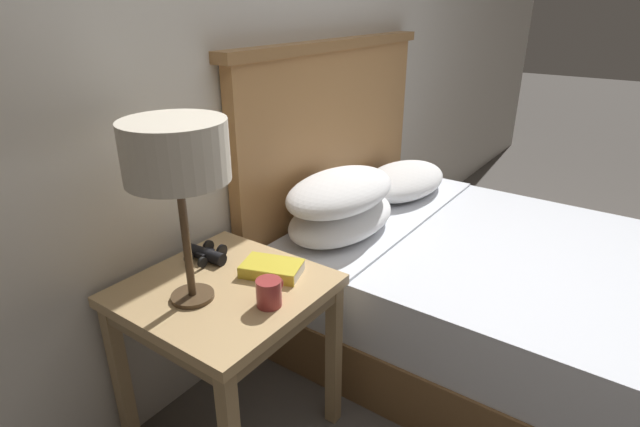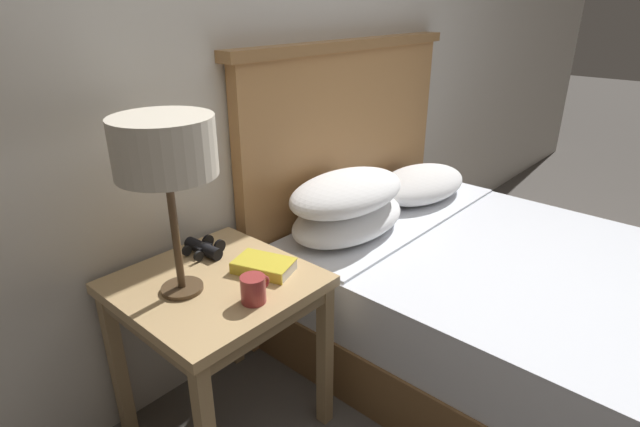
{
  "view_description": "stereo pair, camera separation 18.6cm",
  "coord_description": "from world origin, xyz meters",
  "px_view_note": "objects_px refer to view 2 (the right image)",
  "views": [
    {
      "loc": [
        -1.51,
        -0.46,
        1.46
      ],
      "look_at": [
        -0.11,
        0.53,
        0.72
      ],
      "focal_mm": 28.0,
      "sensor_mm": 36.0,
      "label": 1
    },
    {
      "loc": [
        -1.39,
        -0.61,
        1.46
      ],
      "look_at": [
        -0.11,
        0.53,
        0.72
      ],
      "focal_mm": 28.0,
      "sensor_mm": 36.0,
      "label": 2
    }
  ],
  "objects_px": {
    "table_lamp": "(165,150)",
    "coffee_mug": "(254,289)",
    "book_on_nightstand": "(264,266)",
    "binoculars_pair": "(204,248)",
    "bed": "(514,302)",
    "nightstand": "(217,301)"
  },
  "relations": [
    {
      "from": "nightstand",
      "to": "table_lamp",
      "type": "relative_size",
      "value": 1.13
    },
    {
      "from": "nightstand",
      "to": "binoculars_pair",
      "type": "height_order",
      "value": "binoculars_pair"
    },
    {
      "from": "table_lamp",
      "to": "binoculars_pair",
      "type": "relative_size",
      "value": 3.4
    },
    {
      "from": "coffee_mug",
      "to": "book_on_nightstand",
      "type": "bearing_deg",
      "value": 38.35
    },
    {
      "from": "nightstand",
      "to": "coffee_mug",
      "type": "relative_size",
      "value": 6.03
    },
    {
      "from": "binoculars_pair",
      "to": "book_on_nightstand",
      "type": "bearing_deg",
      "value": -77.1
    },
    {
      "from": "table_lamp",
      "to": "coffee_mug",
      "type": "xyz_separation_m",
      "value": [
        0.11,
        -0.22,
        -0.41
      ]
    },
    {
      "from": "bed",
      "to": "book_on_nightstand",
      "type": "bearing_deg",
      "value": 147.86
    },
    {
      "from": "book_on_nightstand",
      "to": "coffee_mug",
      "type": "bearing_deg",
      "value": -141.65
    },
    {
      "from": "binoculars_pair",
      "to": "table_lamp",
      "type": "bearing_deg",
      "value": -142.36
    },
    {
      "from": "book_on_nightstand",
      "to": "binoculars_pair",
      "type": "bearing_deg",
      "value": 102.9
    },
    {
      "from": "nightstand",
      "to": "coffee_mug",
      "type": "distance_m",
      "value": 0.23
    },
    {
      "from": "table_lamp",
      "to": "coffee_mug",
      "type": "distance_m",
      "value": 0.48
    },
    {
      "from": "bed",
      "to": "book_on_nightstand",
      "type": "relative_size",
      "value": 9.26
    },
    {
      "from": "bed",
      "to": "book_on_nightstand",
      "type": "height_order",
      "value": "bed"
    },
    {
      "from": "nightstand",
      "to": "bed",
      "type": "relative_size",
      "value": 0.3
    },
    {
      "from": "nightstand",
      "to": "binoculars_pair",
      "type": "xyz_separation_m",
      "value": [
        0.09,
        0.17,
        0.11
      ]
    },
    {
      "from": "binoculars_pair",
      "to": "coffee_mug",
      "type": "relative_size",
      "value": 1.57
    },
    {
      "from": "nightstand",
      "to": "coffee_mug",
      "type": "height_order",
      "value": "coffee_mug"
    },
    {
      "from": "bed",
      "to": "book_on_nightstand",
      "type": "distance_m",
      "value": 1.08
    },
    {
      "from": "nightstand",
      "to": "table_lamp",
      "type": "bearing_deg",
      "value": 166.96
    },
    {
      "from": "bed",
      "to": "table_lamp",
      "type": "bearing_deg",
      "value": 149.84
    }
  ]
}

